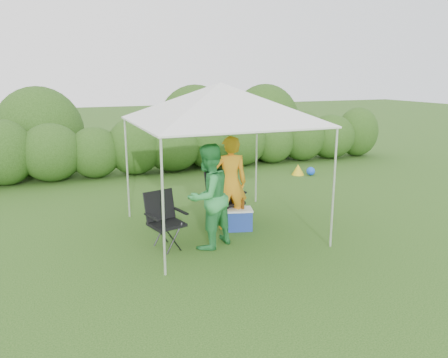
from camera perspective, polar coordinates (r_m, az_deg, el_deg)
name	(u,v)px	position (r m, az deg, el deg)	size (l,w,h in m)	color
ground	(230,239)	(8.17, 0.85, -7.82)	(70.00, 70.00, 0.00)	#335A1C
hedge	(157,146)	(13.53, -8.70, 4.28)	(16.78, 1.53, 1.80)	#2D5219
canopy	(220,103)	(8.08, -0.49, 9.91)	(3.10, 3.10, 2.83)	silver
chair_right	(223,195)	(8.79, -0.14, -2.06)	(0.76, 0.72, 1.08)	black
chair_left	(164,216)	(7.70, -7.88, -4.83)	(0.71, 0.68, 1.00)	black
man	(230,183)	(8.45, 0.78, -0.51)	(0.67, 0.44, 1.84)	orange
woman	(208,196)	(7.54, -2.07, -2.30)	(0.89, 0.70, 1.84)	green
cooler	(239,219)	(8.58, 1.98, -5.23)	(0.58, 0.49, 0.42)	#213B99
bottle	(243,203)	(8.47, 2.48, -3.19)	(0.06, 0.06, 0.23)	#592D0C
lawn_toy	(301,170)	(13.37, 10.06, 1.16)	(0.63, 0.53, 0.32)	gold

